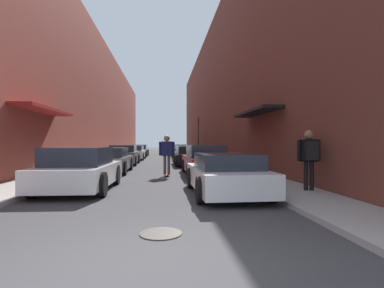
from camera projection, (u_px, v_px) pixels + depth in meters
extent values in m
plane|color=#38383A|center=(158.00, 160.00, 26.07)|extent=(124.76, 124.76, 0.00)
cube|color=gray|center=(119.00, 156.00, 31.32)|extent=(1.80, 56.71, 0.12)
cube|color=gray|center=(199.00, 156.00, 32.12)|extent=(1.80, 56.71, 0.12)
cube|color=brown|center=(91.00, 104.00, 31.01)|extent=(4.00, 56.71, 11.06)
cube|color=maroon|center=(44.00, 110.00, 12.91)|extent=(1.00, 4.80, 0.12)
cube|color=brown|center=(225.00, 96.00, 32.36)|extent=(4.00, 56.71, 13.15)
cube|color=black|center=(256.00, 112.00, 13.80)|extent=(1.00, 4.80, 0.12)
cube|color=silver|center=(80.00, 174.00, 9.39)|extent=(2.02, 4.07, 0.62)
cube|color=#232833|center=(78.00, 156.00, 9.19)|extent=(1.74, 2.14, 0.55)
cylinder|color=black|center=(63.00, 175.00, 10.55)|extent=(0.18, 0.70, 0.70)
cylinder|color=black|center=(117.00, 175.00, 10.72)|extent=(0.18, 0.70, 0.70)
cylinder|color=black|center=(32.00, 185.00, 8.07)|extent=(0.18, 0.70, 0.70)
cylinder|color=black|center=(103.00, 184.00, 8.24)|extent=(0.18, 0.70, 0.70)
cube|color=#515459|center=(109.00, 163.00, 14.91)|extent=(1.91, 4.34, 0.60)
cube|color=#232833|center=(109.00, 152.00, 14.69)|extent=(1.66, 2.26, 0.47)
cylinder|color=black|center=(97.00, 164.00, 16.15)|extent=(0.18, 0.68, 0.68)
cylinder|color=black|center=(131.00, 164.00, 16.33)|extent=(0.18, 0.68, 0.68)
cylinder|color=black|center=(84.00, 168.00, 13.49)|extent=(0.18, 0.68, 0.68)
cylinder|color=black|center=(124.00, 168.00, 13.67)|extent=(0.18, 0.68, 0.68)
cube|color=#515459|center=(124.00, 157.00, 20.33)|extent=(1.83, 4.25, 0.70)
cube|color=#232833|center=(123.00, 148.00, 20.11)|extent=(1.60, 2.22, 0.45)
cylinder|color=black|center=(114.00, 159.00, 21.55)|extent=(0.18, 0.66, 0.66)
cylinder|color=black|center=(139.00, 159.00, 21.72)|extent=(0.18, 0.66, 0.66)
cylinder|color=black|center=(107.00, 161.00, 18.94)|extent=(0.18, 0.66, 0.66)
cylinder|color=black|center=(135.00, 161.00, 19.11)|extent=(0.18, 0.66, 0.66)
cube|color=silver|center=(133.00, 154.00, 26.36)|extent=(1.95, 4.73, 0.63)
cube|color=#232833|center=(133.00, 148.00, 26.13)|extent=(1.71, 2.46, 0.42)
cylinder|color=black|center=(124.00, 155.00, 27.73)|extent=(0.18, 0.63, 0.63)
cylinder|color=black|center=(145.00, 155.00, 27.91)|extent=(0.18, 0.63, 0.63)
cylinder|color=black|center=(120.00, 157.00, 24.82)|extent=(0.18, 0.63, 0.63)
cylinder|color=black|center=(143.00, 157.00, 25.00)|extent=(0.18, 0.63, 0.63)
cube|color=#232326|center=(139.00, 152.00, 32.55)|extent=(1.77, 4.77, 0.56)
cube|color=#232833|center=(139.00, 147.00, 32.31)|extent=(1.55, 2.48, 0.51)
cylinder|color=black|center=(133.00, 153.00, 33.94)|extent=(0.18, 0.69, 0.69)
cylinder|color=black|center=(148.00, 153.00, 34.10)|extent=(0.18, 0.69, 0.69)
cylinder|color=black|center=(130.00, 154.00, 31.00)|extent=(0.18, 0.69, 0.69)
cylinder|color=black|center=(147.00, 153.00, 31.16)|extent=(0.18, 0.69, 0.69)
cube|color=silver|center=(225.00, 178.00, 8.67)|extent=(1.90, 4.14, 0.59)
cube|color=#232833|center=(227.00, 161.00, 8.46)|extent=(1.64, 2.16, 0.41)
cylinder|color=black|center=(191.00, 178.00, 9.85)|extent=(0.18, 0.67, 0.67)
cylinder|color=black|center=(244.00, 177.00, 10.02)|extent=(0.18, 0.67, 0.67)
cylinder|color=black|center=(200.00, 190.00, 7.31)|extent=(0.18, 0.67, 0.67)
cylinder|color=black|center=(271.00, 189.00, 7.49)|extent=(0.18, 0.67, 0.67)
cube|color=maroon|center=(204.00, 164.00, 13.84)|extent=(1.80, 4.62, 0.67)
cube|color=#232833|center=(205.00, 151.00, 13.61)|extent=(1.55, 2.41, 0.54)
cylinder|color=black|center=(184.00, 166.00, 15.18)|extent=(0.18, 0.65, 0.65)
cylinder|color=black|center=(217.00, 165.00, 15.34)|extent=(0.18, 0.65, 0.65)
cylinder|color=black|center=(189.00, 171.00, 12.34)|extent=(0.18, 0.65, 0.65)
cylinder|color=black|center=(229.00, 171.00, 12.50)|extent=(0.18, 0.65, 0.65)
cube|color=black|center=(190.00, 158.00, 19.69)|extent=(2.05, 4.32, 0.61)
cube|color=#232833|center=(190.00, 150.00, 19.47)|extent=(1.77, 2.26, 0.47)
cylinder|color=black|center=(175.00, 159.00, 20.92)|extent=(0.18, 0.71, 0.71)
cylinder|color=black|center=(202.00, 159.00, 21.10)|extent=(0.18, 0.71, 0.71)
cylinder|color=black|center=(177.00, 161.00, 18.28)|extent=(0.18, 0.71, 0.71)
cylinder|color=black|center=(208.00, 161.00, 18.46)|extent=(0.18, 0.71, 0.71)
cube|color=#232326|center=(186.00, 155.00, 25.08)|extent=(1.94, 4.01, 0.56)
cube|color=#232833|center=(186.00, 148.00, 24.88)|extent=(1.70, 2.08, 0.54)
cylinder|color=black|center=(174.00, 156.00, 26.23)|extent=(0.18, 0.65, 0.65)
cylinder|color=black|center=(196.00, 156.00, 26.41)|extent=(0.18, 0.65, 0.65)
cylinder|color=black|center=(175.00, 157.00, 23.76)|extent=(0.18, 0.65, 0.65)
cylinder|color=black|center=(199.00, 157.00, 23.94)|extent=(0.18, 0.65, 0.65)
cube|color=#232326|center=(183.00, 152.00, 29.90)|extent=(1.96, 4.27, 0.66)
cube|color=#232833|center=(183.00, 147.00, 29.69)|extent=(1.69, 2.24, 0.42)
cylinder|color=black|center=(173.00, 154.00, 31.12)|extent=(0.18, 0.65, 0.65)
cylinder|color=black|center=(191.00, 154.00, 31.30)|extent=(0.18, 0.65, 0.65)
cylinder|color=black|center=(174.00, 155.00, 28.51)|extent=(0.18, 0.65, 0.65)
cylinder|color=black|center=(193.00, 155.00, 28.69)|extent=(0.18, 0.65, 0.65)
cube|color=navy|center=(179.00, 151.00, 35.16)|extent=(1.92, 4.74, 0.59)
cube|color=#232833|center=(179.00, 147.00, 34.92)|extent=(1.67, 2.47, 0.49)
cylinder|color=black|center=(171.00, 152.00, 36.53)|extent=(0.18, 0.66, 0.66)
cylinder|color=black|center=(185.00, 152.00, 36.70)|extent=(0.18, 0.66, 0.66)
cylinder|color=black|center=(171.00, 153.00, 33.62)|extent=(0.18, 0.66, 0.66)
cylinder|color=black|center=(187.00, 153.00, 33.80)|extent=(0.18, 0.66, 0.66)
cube|color=#B2231E|center=(167.00, 175.00, 13.33)|extent=(0.20, 0.78, 0.02)
cylinder|color=beige|center=(165.00, 175.00, 13.57)|extent=(0.03, 0.06, 0.06)
cylinder|color=beige|center=(168.00, 175.00, 13.59)|extent=(0.03, 0.06, 0.06)
cylinder|color=beige|center=(165.00, 176.00, 13.08)|extent=(0.03, 0.06, 0.06)
cylinder|color=beige|center=(169.00, 176.00, 13.09)|extent=(0.03, 0.06, 0.06)
cylinder|color=#47423D|center=(165.00, 165.00, 13.32)|extent=(0.12, 0.12, 0.84)
cylinder|color=#47423D|center=(169.00, 165.00, 13.34)|extent=(0.12, 0.12, 0.84)
cube|color=#191E4C|center=(167.00, 149.00, 13.32)|extent=(0.50, 0.22, 0.64)
sphere|color=#8C664C|center=(167.00, 138.00, 13.32)|extent=(0.27, 0.27, 0.27)
cylinder|color=#191E4C|center=(160.00, 149.00, 13.30)|extent=(0.10, 0.10, 0.61)
cylinder|color=#191E4C|center=(174.00, 149.00, 13.35)|extent=(0.10, 0.10, 0.61)
cylinder|color=#332D28|center=(161.00, 233.00, 4.93)|extent=(0.70, 0.70, 0.02)
cylinder|color=#2D2D2D|center=(198.00, 137.00, 29.41)|extent=(0.10, 0.10, 3.83)
cube|color=#332D0F|center=(198.00, 120.00, 29.40)|extent=(0.16, 0.16, 0.45)
sphere|color=red|center=(198.00, 119.00, 29.32)|extent=(0.11, 0.11, 0.11)
cylinder|color=black|center=(306.00, 176.00, 8.67)|extent=(0.12, 0.12, 0.84)
cylinder|color=black|center=(312.00, 176.00, 8.69)|extent=(0.12, 0.12, 0.84)
cube|color=black|center=(309.00, 150.00, 8.68)|extent=(0.50, 0.22, 0.64)
sphere|color=#8C664C|center=(309.00, 135.00, 8.68)|extent=(0.27, 0.27, 0.27)
cylinder|color=black|center=(299.00, 150.00, 8.65)|extent=(0.10, 0.10, 0.60)
cylinder|color=black|center=(319.00, 150.00, 8.71)|extent=(0.10, 0.10, 0.60)
cube|color=black|center=(312.00, 151.00, 8.50)|extent=(0.37, 0.14, 0.54)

